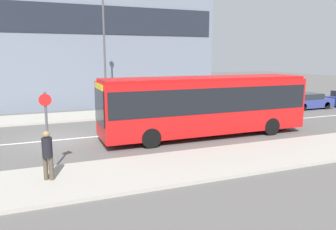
{
  "coord_description": "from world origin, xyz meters",
  "views": [
    {
      "loc": [
        -0.89,
        -17.4,
        4.3
      ],
      "look_at": [
        5.34,
        -1.68,
        1.24
      ],
      "focal_mm": 35.0,
      "sensor_mm": 36.0,
      "label": 1
    }
  ],
  "objects": [
    {
      "name": "city_bus",
      "position": [
        7.35,
        -1.98,
        1.84
      ],
      "size": [
        11.27,
        2.65,
        3.2
      ],
      "rotation": [
        0.0,
        0.0,
        0.06
      ],
      "color": "red",
      "rests_on": "ground_plane"
    },
    {
      "name": "bus_stop_sign",
      "position": [
        -0.71,
        -5.05,
        1.81
      ],
      "size": [
        0.44,
        0.12,
        2.9
      ],
      "color": "#4C4C51",
      "rests_on": "sidewalk_near"
    },
    {
      "name": "pedestrian_near_stop",
      "position": [
        -0.76,
        -6.04,
        1.1
      ],
      "size": [
        0.34,
        0.34,
        1.7
      ],
      "rotation": [
        0.0,
        0.0,
        -0.46
      ],
      "color": "#4C4233",
      "rests_on": "sidewalk_near"
    },
    {
      "name": "lane_centerline",
      "position": [
        0.0,
        0.0,
        0.0
      ],
      "size": [
        41.8,
        0.16,
        0.01
      ],
      "color": "silver",
      "rests_on": "ground_plane"
    },
    {
      "name": "street_lamp",
      "position": [
        3.45,
        5.3,
        5.04
      ],
      "size": [
        0.36,
        0.36,
        8.23
      ],
      "color": "#4C4C51",
      "rests_on": "sidewalk_far"
    },
    {
      "name": "sidewalk_far",
      "position": [
        0.0,
        6.25,
        0.07
      ],
      "size": [
        44.0,
        3.5,
        0.13
      ],
      "color": "#A39E93",
      "rests_on": "ground_plane"
    },
    {
      "name": "ground_plane",
      "position": [
        0.0,
        0.0,
        0.0
      ],
      "size": [
        120.0,
        120.0,
        0.0
      ],
      "primitive_type": "plane",
      "color": "#595654"
    },
    {
      "name": "parked_car_0",
      "position": [
        14.4,
        3.59,
        0.67
      ],
      "size": [
        4.41,
        1.89,
        1.42
      ],
      "color": "silver",
      "rests_on": "ground_plane"
    },
    {
      "name": "parked_car_1",
      "position": [
        19.68,
        3.25,
        0.61
      ],
      "size": [
        3.96,
        1.85,
        1.27
      ],
      "color": "navy",
      "rests_on": "ground_plane"
    },
    {
      "name": "sidewalk_near",
      "position": [
        0.0,
        -6.25,
        0.07
      ],
      "size": [
        44.0,
        3.5,
        0.13
      ],
      "color": "#A39E93",
      "rests_on": "ground_plane"
    }
  ]
}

